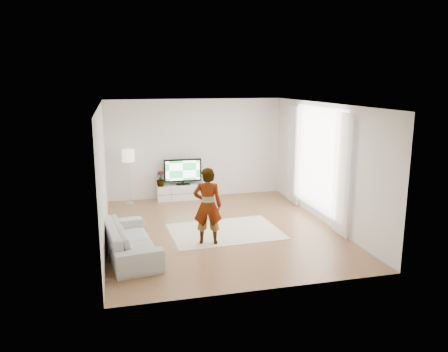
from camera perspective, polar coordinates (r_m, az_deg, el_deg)
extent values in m
plane|color=#956643|center=(9.95, -0.43, -6.99)|extent=(6.00, 6.00, 0.00)
plane|color=white|center=(9.40, -0.46, 9.34)|extent=(6.00, 6.00, 0.00)
cube|color=silver|center=(9.32, -15.55, 0.17)|extent=(0.02, 6.00, 2.80)
cube|color=silver|center=(10.44, 13.03, 1.58)|extent=(0.02, 6.00, 2.80)
cube|color=silver|center=(12.47, -3.69, 3.59)|extent=(5.00, 0.02, 2.80)
cube|color=silver|center=(6.78, 5.55, -3.94)|extent=(5.00, 0.02, 2.80)
cube|color=white|center=(10.68, 12.22, 2.13)|extent=(0.01, 2.60, 2.50)
cube|color=white|center=(9.54, 15.18, 0.16)|extent=(0.04, 0.70, 2.60)
cube|color=white|center=(11.83, 9.09, 2.74)|extent=(0.04, 0.70, 2.60)
cube|color=white|center=(12.41, -5.34, -2.10)|extent=(1.47, 0.41, 0.41)
cube|color=black|center=(12.21, -5.19, -2.34)|extent=(1.43, 0.00, 0.01)
cube|color=black|center=(12.16, -6.91, -2.44)|extent=(0.01, 0.00, 0.37)
cube|color=black|center=(12.27, -3.49, -2.24)|extent=(0.01, 0.00, 0.37)
cube|color=black|center=(12.39, -5.38, -1.09)|extent=(0.38, 0.21, 0.02)
cube|color=black|center=(12.38, -5.39, -0.88)|extent=(0.08, 0.05, 0.08)
cube|color=black|center=(12.30, -5.42, 0.74)|extent=(1.06, 0.06, 0.64)
cube|color=green|center=(12.27, -5.40, 0.71)|extent=(0.96, 0.01, 0.55)
cube|color=white|center=(12.45, -2.43, -0.55)|extent=(0.07, 0.15, 0.20)
cube|color=#4CB2FF|center=(12.37, -2.36, -0.54)|extent=(0.01, 0.00, 0.11)
imported|color=#3F7238|center=(12.24, -8.28, -0.36)|extent=(0.30, 0.30, 0.42)
cube|color=silver|center=(9.80, 0.13, -7.24)|extent=(2.48, 1.84, 0.01)
imported|color=#334772|center=(8.88, -2.16, -3.91)|extent=(0.66, 0.52, 1.59)
imported|color=#B6B6B1|center=(8.63, -12.17, -8.15)|extent=(1.11, 2.24, 0.63)
cylinder|color=silver|center=(12.27, -12.10, -3.45)|extent=(0.26, 0.26, 0.02)
cylinder|color=silver|center=(12.13, -12.23, -0.80)|extent=(0.03, 0.03, 1.15)
cylinder|color=white|center=(11.99, -12.39, 2.61)|extent=(0.33, 0.33, 0.32)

